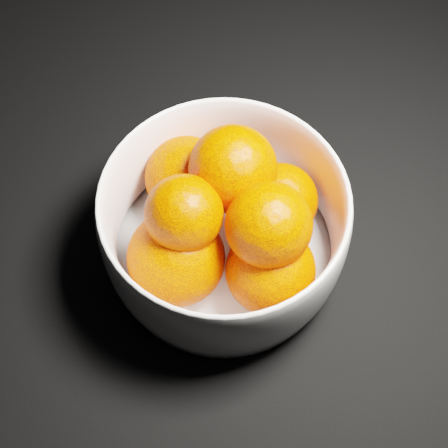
{
  "coord_description": "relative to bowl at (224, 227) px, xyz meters",
  "views": [
    {
      "loc": [
        -0.25,
        -0.53,
        0.56
      ],
      "look_at": [
        -0.25,
        -0.25,
        0.06
      ],
      "focal_mm": 50.0,
      "sensor_mm": 36.0,
      "label": 1
    }
  ],
  "objects": [
    {
      "name": "orange_pile",
      "position": [
        0.0,
        0.0,
        0.01
      ],
      "size": [
        0.18,
        0.18,
        0.13
      ],
      "color": "#FF4300",
      "rests_on": "bowl"
    },
    {
      "name": "ground",
      "position": [
        0.25,
        0.25,
        -0.06
      ],
      "size": [
        3.0,
        3.0,
        0.0
      ],
      "primitive_type": "cube",
      "color": "black",
      "rests_on": "ground"
    },
    {
      "name": "bowl",
      "position": [
        0.0,
        0.0,
        0.0
      ],
      "size": [
        0.23,
        0.23,
        0.11
      ],
      "rotation": [
        0.0,
        0.0,
        -0.01
      ],
      "color": "white",
      "rests_on": "ground"
    }
  ]
}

